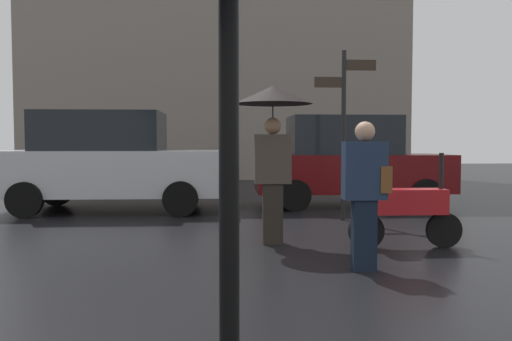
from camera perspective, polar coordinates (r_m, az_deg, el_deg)
The scene contains 6 objects.
pedestrian_with_umbrella at distance 7.12m, azimuth 1.82°, elevation 5.55°, with size 1.06×1.06×2.12m.
pedestrian_with_bag at distance 5.75m, azimuth 11.71°, elevation -1.69°, with size 0.49×0.24×1.59m.
parked_scooter at distance 7.11m, azimuth 15.41°, elevation -3.63°, with size 1.49×0.32×1.23m.
parked_car_left at distance 10.95m, azimuth -15.41°, elevation 0.99°, with size 4.31×2.05×1.97m.
parked_car_right at distance 11.55m, azimuth 9.90°, elevation 0.99°, with size 4.08×1.83×1.92m.
street_signpost at distance 9.44m, azimuth 9.43°, elevation 5.61°, with size 1.08×0.08×2.97m.
Camera 1 is at (0.23, -2.97, 1.38)m, focal length 37.24 mm.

